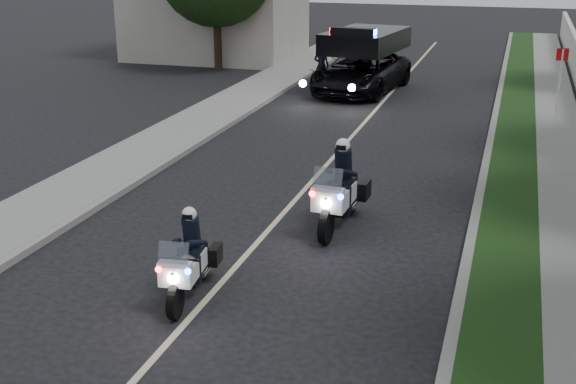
# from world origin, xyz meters

# --- Properties ---
(ground) EXTENTS (120.00, 120.00, 0.00)m
(ground) POSITION_xyz_m (0.00, 0.00, 0.00)
(ground) COLOR black
(ground) RESTS_ON ground
(curb_right) EXTENTS (0.20, 60.00, 0.15)m
(curb_right) POSITION_xyz_m (4.10, 10.00, 0.07)
(curb_right) COLOR gray
(curb_right) RESTS_ON ground
(grass_verge) EXTENTS (1.20, 60.00, 0.16)m
(grass_verge) POSITION_xyz_m (4.80, 10.00, 0.08)
(grass_verge) COLOR #193814
(grass_verge) RESTS_ON ground
(sidewalk_right) EXTENTS (1.40, 60.00, 0.16)m
(sidewalk_right) POSITION_xyz_m (6.10, 10.00, 0.08)
(sidewalk_right) COLOR gray
(sidewalk_right) RESTS_ON ground
(curb_left) EXTENTS (0.20, 60.00, 0.15)m
(curb_left) POSITION_xyz_m (-4.10, 10.00, 0.07)
(curb_left) COLOR gray
(curb_left) RESTS_ON ground
(sidewalk_left) EXTENTS (2.00, 60.00, 0.16)m
(sidewalk_left) POSITION_xyz_m (-5.20, 10.00, 0.08)
(sidewalk_left) COLOR gray
(sidewalk_left) RESTS_ON ground
(lane_marking) EXTENTS (0.12, 50.00, 0.01)m
(lane_marking) POSITION_xyz_m (0.00, 10.00, 0.00)
(lane_marking) COLOR #BFB78C
(lane_marking) RESTS_ON ground
(police_moto_left) EXTENTS (0.87, 1.92, 1.57)m
(police_moto_left) POSITION_xyz_m (-0.31, 1.08, 0.00)
(police_moto_left) COLOR white
(police_moto_left) RESTS_ON ground
(police_moto_right) EXTENTS (0.88, 2.26, 1.90)m
(police_moto_right) POSITION_xyz_m (1.36, 4.95, 0.00)
(police_moto_right) COLOR silver
(police_moto_right) RESTS_ON ground
(police_suv) EXTENTS (3.41, 6.03, 2.78)m
(police_suv) POSITION_xyz_m (-1.19, 19.38, 0.00)
(police_suv) COLOR black
(police_suv) RESTS_ON ground
(bicycle) EXTENTS (0.88, 1.91, 0.97)m
(bicycle) POSITION_xyz_m (-2.65, 18.79, 0.00)
(bicycle) COLOR black
(bicycle) RESTS_ON ground
(cyclist) EXTENTS (0.62, 0.43, 1.68)m
(cyclist) POSITION_xyz_m (-2.65, 18.79, 0.00)
(cyclist) COLOR black
(cyclist) RESTS_ON ground
(sign_post) EXTENTS (0.49, 0.49, 2.54)m
(sign_post) POSITION_xyz_m (6.00, 16.00, 0.00)
(sign_post) COLOR #A80C1D
(sign_post) RESTS_ON ground
(tree_left_near) EXTENTS (5.76, 5.76, 8.94)m
(tree_left_near) POSITION_xyz_m (-8.53, 22.55, 0.00)
(tree_left_near) COLOR #1B3913
(tree_left_near) RESTS_ON ground
(tree_left_far) EXTENTS (7.56, 7.56, 10.86)m
(tree_left_far) POSITION_xyz_m (-9.89, 26.82, 0.00)
(tree_left_far) COLOR black
(tree_left_far) RESTS_ON ground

